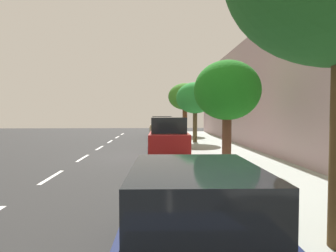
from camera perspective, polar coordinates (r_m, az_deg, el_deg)
ground at (r=14.69m, az=-3.75°, el=-6.05°), size 58.73×58.73×0.00m
sidewalk at (r=15.12m, az=11.49°, el=-5.57°), size 3.90×36.71×0.14m
curb_edge at (r=14.77m, az=3.79°, el=-5.72°), size 0.16×36.71×0.14m
lane_stripe_centre at (r=14.68m, az=-16.61°, el=-6.14°), size 0.14×35.80×0.01m
lane_stripe_bike_edge at (r=14.69m, az=-1.95°, el=-6.03°), size 0.12×36.71×0.01m
building_facade at (r=15.71m, az=19.47°, el=6.84°), size 0.50×36.71×6.82m
parked_sedan_dark_blue_nearest at (r=3.76m, az=5.43°, el=-19.62°), size 1.91×4.44×1.52m
parked_suv_red_second at (r=14.83m, az=0.09°, el=-1.98°), size 2.05×4.74×1.99m
parked_pickup_tan_mid at (r=25.71m, az=-1.20°, el=-0.40°), size 2.15×5.36×1.95m
bicycle_at_curb at (r=20.99m, az=0.63°, el=-2.50°), size 1.72×0.46×0.74m
cyclist_with_backpack at (r=20.50m, az=1.32°, el=-0.59°), size 0.46×0.61×1.77m
street_tree_mid_block at (r=11.62m, az=11.69°, el=6.82°), size 2.62×2.62×4.13m
street_tree_far_end at (r=20.60m, az=5.42°, el=5.52°), size 2.72×2.72×4.27m
street_tree_corner at (r=27.66m, az=3.39°, el=5.78°), size 3.21×3.21×4.96m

